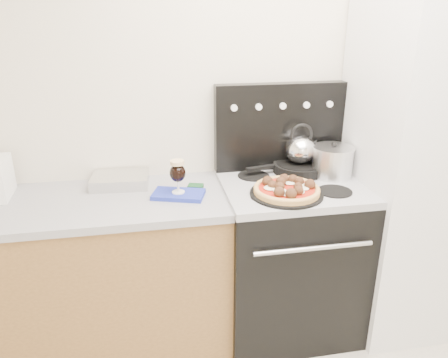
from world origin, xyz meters
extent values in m
cube|color=beige|center=(0.00, 1.50, 1.25)|extent=(3.50, 0.01, 2.50)
cube|color=brown|center=(-1.02, 1.20, 0.43)|extent=(1.45, 0.60, 0.86)
cube|color=#9C9CA2|center=(-1.02, 1.20, 0.88)|extent=(1.48, 0.63, 0.04)
cube|color=black|center=(0.08, 1.18, 0.44)|extent=(0.76, 0.65, 0.88)
cube|color=#ADADB2|center=(0.08, 1.18, 0.90)|extent=(0.76, 0.65, 0.04)
cube|color=black|center=(0.08, 1.45, 1.17)|extent=(0.76, 0.08, 0.50)
cube|color=silver|center=(0.78, 1.15, 0.95)|extent=(0.64, 0.68, 1.90)
cube|color=white|center=(-0.84, 1.37, 0.93)|extent=(0.32, 0.24, 0.06)
cube|color=#2433AE|center=(-0.54, 1.16, 0.91)|extent=(0.30, 0.23, 0.02)
cylinder|color=black|center=(0.00, 1.03, 0.93)|extent=(0.41, 0.41, 0.01)
cylinder|color=black|center=(0.18, 1.34, 0.95)|extent=(0.36, 0.36, 0.05)
cylinder|color=silver|center=(0.34, 1.25, 1.00)|extent=(0.25, 0.25, 0.16)
camera|label=1|loc=(-0.69, -0.92, 1.81)|focal=35.00mm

